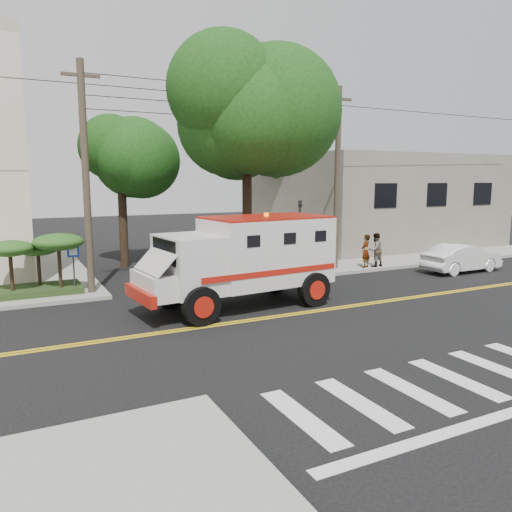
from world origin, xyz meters
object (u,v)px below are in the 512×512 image
parked_sedan (462,258)px  pedestrian_b (375,250)px  pedestrian_a (366,251)px  armored_truck (245,256)px

parked_sedan → pedestrian_b: size_ratio=2.49×
parked_sedan → pedestrian_a: bearing=57.2°
parked_sedan → pedestrian_a: 4.73m
armored_truck → parked_sedan: (12.60, 1.34, -1.14)m
armored_truck → pedestrian_a: (8.57, 3.80, -0.86)m
parked_sedan → pedestrian_b: (-3.40, 2.47, 0.30)m
parked_sedan → pedestrian_a: pedestrian_a is taller
armored_truck → pedestrian_b: (9.20, 3.80, -0.84)m
armored_truck → pedestrian_a: bearing=18.3°
armored_truck → parked_sedan: bearing=0.5°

